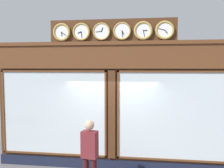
{
  "coord_description": "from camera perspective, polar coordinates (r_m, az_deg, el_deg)",
  "views": [
    {
      "loc": [
        -0.88,
        6.5,
        2.91
      ],
      "look_at": [
        0.0,
        0.0,
        2.43
      ],
      "focal_mm": 38.2,
      "sensor_mm": 36.0,
      "label": 1
    }
  ],
  "objects": [
    {
      "name": "pedestrian",
      "position": [
        5.72,
        -5.37,
        -16.1
      ],
      "size": [
        0.4,
        0.28,
        1.69
      ],
      "color": "#3A1316",
      "rests_on": "ground_plane"
    },
    {
      "name": "shop_facade",
      "position": [
        6.77,
        0.14,
        -4.74
      ],
      "size": [
        6.85,
        0.42,
        4.2
      ],
      "color": "#4C2B16",
      "rests_on": "ground_plane"
    }
  ]
}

